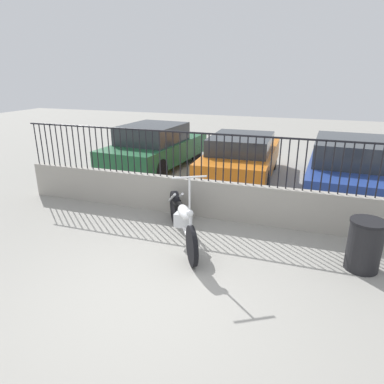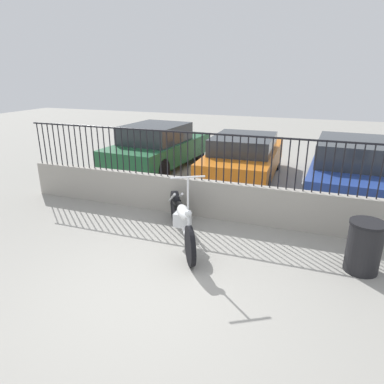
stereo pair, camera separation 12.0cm
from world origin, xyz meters
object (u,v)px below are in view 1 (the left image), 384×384
(motorcycle_white, at_px, (181,217))
(trash_bin, at_px, (364,245))
(car_orange, at_px, (242,156))
(car_blue, at_px, (348,165))
(car_green, at_px, (155,146))

(motorcycle_white, height_order, trash_bin, motorcycle_white)
(motorcycle_white, relative_size, trash_bin, 2.56)
(motorcycle_white, distance_m, car_orange, 3.95)
(car_blue, bearing_deg, car_green, 88.24)
(trash_bin, relative_size, car_blue, 0.18)
(car_orange, bearing_deg, trash_bin, -147.83)
(trash_bin, distance_m, car_green, 6.86)
(trash_bin, bearing_deg, motorcycle_white, 178.70)
(car_orange, distance_m, car_blue, 2.69)
(motorcycle_white, bearing_deg, car_green, 179.34)
(car_orange, xyz_separation_m, car_blue, (2.68, -0.19, 0.03))
(trash_bin, bearing_deg, car_blue, 89.78)
(trash_bin, distance_m, car_blue, 3.82)
(car_green, height_order, car_blue, car_green)
(trash_bin, xyz_separation_m, car_green, (-5.38, 4.24, 0.28))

